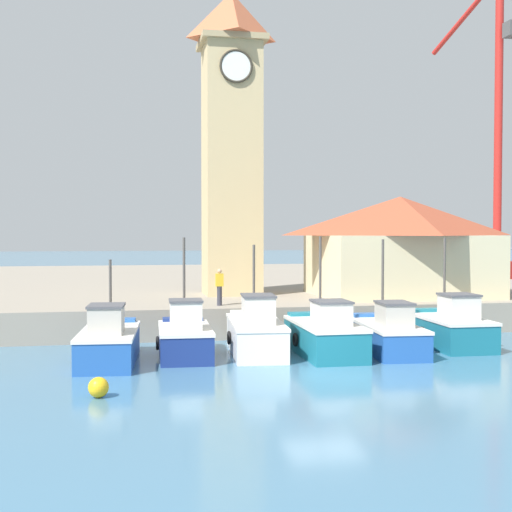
{
  "coord_description": "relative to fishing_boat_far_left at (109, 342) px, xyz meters",
  "views": [
    {
      "loc": [
        -6.42,
        -22.04,
        4.61
      ],
      "look_at": [
        -0.39,
        9.66,
        3.5
      ],
      "focal_mm": 50.0,
      "sensor_mm": 36.0,
      "label": 1
    }
  ],
  "objects": [
    {
      "name": "mooring_buoy",
      "position": [
        -0.2,
        -5.31,
        -0.45
      ],
      "size": [
        0.57,
        0.57,
        0.57
      ],
      "primitive_type": "sphere",
      "color": "gold",
      "rests_on": "ground"
    },
    {
      "name": "fishing_boat_left_outer",
      "position": [
        2.72,
        0.6,
        0.0
      ],
      "size": [
        2.09,
        4.23,
        4.39
      ],
      "color": "navy",
      "rests_on": "ground"
    },
    {
      "name": "fishing_boat_left_inner",
      "position": [
        5.42,
        0.88,
        0.06
      ],
      "size": [
        2.28,
        5.26,
        4.1
      ],
      "color": "silver",
      "rests_on": "ground"
    },
    {
      "name": "fishing_boat_far_left",
      "position": [
        0.0,
        0.0,
        0.0
      ],
      "size": [
        2.31,
        5.15,
        3.61
      ],
      "color": "#2356A8",
      "rests_on": "ground"
    },
    {
      "name": "clock_tower",
      "position": [
        6.08,
        11.03,
        8.79
      ],
      "size": [
        3.31,
        3.31,
        17.11
      ],
      "color": "tan",
      "rests_on": "quay_wharf"
    },
    {
      "name": "ground_plane",
      "position": [
        6.85,
        -3.35,
        -0.73
      ],
      "size": [
        300.0,
        300.0,
        0.0
      ],
      "primitive_type": "plane",
      "color": "teal"
    },
    {
      "name": "fishing_boat_center",
      "position": [
        10.44,
        0.27,
        -0.04
      ],
      "size": [
        2.21,
        5.18,
        4.31
      ],
      "color": "#2356A8",
      "rests_on": "ground"
    },
    {
      "name": "port_crane_near",
      "position": [
        26.1,
        20.25,
        8.56
      ],
      "size": [
        2.98,
        8.4,
        21.07
      ],
      "color": "maroon",
      "rests_on": "quay_wharf"
    },
    {
      "name": "fishing_boat_mid_right",
      "position": [
        13.35,
        0.95,
        0.03
      ],
      "size": [
        2.21,
        4.5,
        4.35
      ],
      "color": "#196B7F",
      "rests_on": "ground"
    },
    {
      "name": "fishing_boat_mid_left",
      "position": [
        7.91,
        0.13,
        0.02
      ],
      "size": [
        2.15,
        4.95,
        4.42
      ],
      "color": "#196B7F",
      "rests_on": "ground"
    },
    {
      "name": "quay_wharf",
      "position": [
        6.85,
        24.31,
        -0.06
      ],
      "size": [
        120.0,
        40.0,
        1.35
      ],
      "primitive_type": "cube",
      "color": "gray",
      "rests_on": "ground"
    },
    {
      "name": "warehouse_right",
      "position": [
        14.42,
        8.85,
        3.2
      ],
      "size": [
        8.78,
        7.09,
        5.04
      ],
      "color": "beige",
      "rests_on": "quay_wharf"
    },
    {
      "name": "dock_worker_near_tower",
      "position": [
        4.7,
        5.62,
        1.46
      ],
      "size": [
        0.34,
        0.22,
        1.62
      ],
      "color": "#33333D",
      "rests_on": "quay_wharf"
    }
  ]
}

